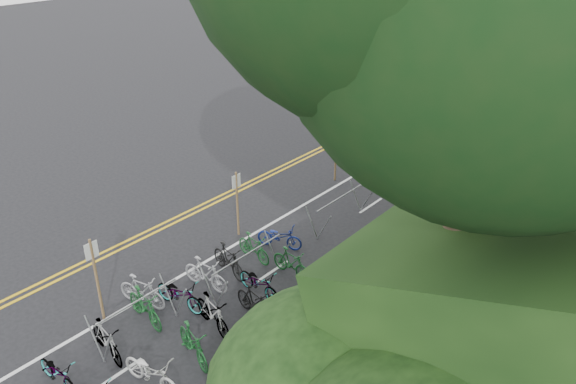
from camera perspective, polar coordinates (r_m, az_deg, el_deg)
name	(u,v)px	position (r m, az deg, el deg)	size (l,w,h in m)	color
ground	(112,292)	(18.53, -17.45, -9.64)	(120.00, 120.00, 0.00)	black
road_markings	(323,187)	(24.01, 3.57, 0.50)	(7.47, 80.00, 0.01)	gold
red_curb	(453,206)	(23.30, 16.46, -1.38)	(0.25, 28.00, 0.10)	maroon
bike_rack_front	(138,312)	(16.01, -14.95, -11.70)	(1.19, 2.63, 1.28)	gray
bike_racks_rest	(408,162)	(24.79, 12.07, 2.97)	(1.14, 23.00, 1.17)	gray
signpost_near	(96,275)	(16.61, -18.92, -8.02)	(0.08, 0.40, 2.71)	brown
signposts_rest	(374,131)	(26.47, 8.70, 6.16)	(0.08, 18.40, 2.50)	brown
bike_front	(142,291)	(17.44, -14.62, -9.72)	(1.67, 0.47, 1.00)	#9E9EA3
bike_valet	(197,305)	(16.60, -9.28, -11.24)	(3.05, 10.16, 1.07)	slate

